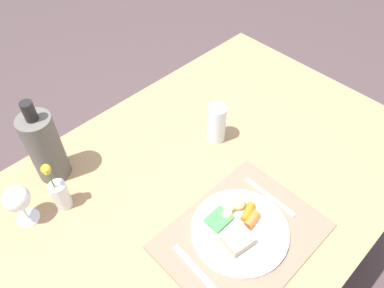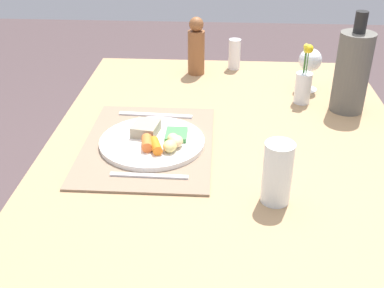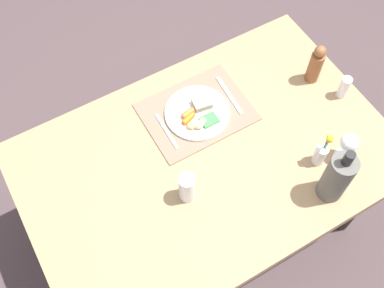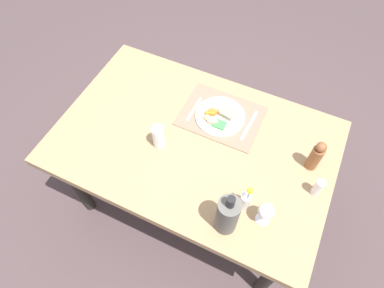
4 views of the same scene
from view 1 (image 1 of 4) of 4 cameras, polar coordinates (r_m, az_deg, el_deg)
ground_plane at (r=1.83m, az=1.40°, el=-19.41°), size 8.00×8.00×0.00m
dining_table at (r=1.25m, az=1.95°, el=-7.72°), size 1.47×0.97×0.74m
placemat at (r=1.08m, az=7.67°, el=-13.82°), size 0.44×0.34×0.01m
dinner_plate at (r=1.07m, az=7.23°, el=-12.77°), size 0.27×0.27×0.04m
fork at (r=1.02m, az=1.42°, el=-19.54°), size 0.03×0.22×0.00m
knife at (r=1.16m, az=11.84°, el=-7.93°), size 0.02×0.18×0.00m
cooler_bottle at (r=1.19m, az=-21.72°, el=-0.40°), size 0.10×0.10×0.30m
flower_vase at (r=1.14m, az=-19.76°, el=-6.99°), size 0.05×0.05×0.19m
wine_glass at (r=1.12m, az=-25.34°, el=-7.71°), size 0.07×0.07×0.14m
water_tumbler at (r=1.25m, az=3.79°, el=2.88°), size 0.06×0.06×0.14m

